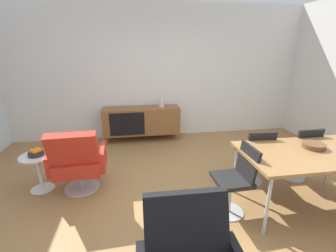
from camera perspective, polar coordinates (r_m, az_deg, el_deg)
ground_plane at (r=3.15m, az=3.49°, el=-18.51°), size 8.32×8.32×0.00m
wall_back at (r=5.11m, az=-2.50°, el=12.95°), size 6.80×0.12×2.80m
sideboard at (r=4.97m, az=-6.56°, el=1.38°), size 1.60×0.45×0.72m
vase_cobalt at (r=4.91m, az=-1.65°, el=5.73°), size 0.13×0.13×0.27m
dining_table at (r=3.23m, az=31.49°, el=-6.10°), size 1.60×0.90×0.74m
wooden_bowl_on_table at (r=3.35m, az=32.31°, el=-4.11°), size 0.26×0.26×0.06m
dining_chair_back_left at (r=3.54m, az=20.73°, el=-6.52°), size 0.43×0.45×0.86m
dining_chair_near_window at (r=2.87m, az=16.59°, el=-12.13°), size 0.44×0.42×0.86m
dining_chair_back_right at (r=3.92m, az=29.79°, el=-5.37°), size 0.40×0.43×0.86m
lounge_chair_red at (r=3.37m, az=-21.42°, el=-7.91°), size 0.74×0.68×0.95m
side_table_round at (r=3.71m, az=-29.24°, el=-9.11°), size 0.44×0.44×0.52m
fruit_bowl at (r=3.61m, az=-29.82°, el=-5.69°), size 0.20×0.20×0.11m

